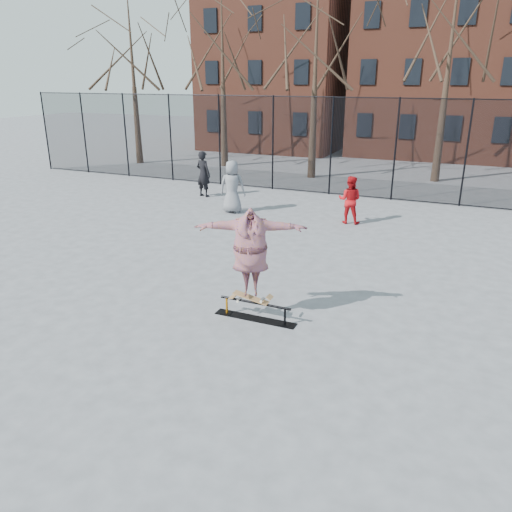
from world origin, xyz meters
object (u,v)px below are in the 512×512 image
at_px(skater, 251,255).
at_px(bystander_red, 350,200).
at_px(skate_rail, 255,312).
at_px(bystander_grey, 232,187).
at_px(skateboard, 251,299).
at_px(bystander_black, 203,174).

xyz_separation_m(skater, bystander_red, (0.12, 7.89, -0.58)).
bearing_deg(skate_rail, bystander_grey, 119.19).
relative_size(skateboard, bystander_black, 0.44).
distance_m(skate_rail, skateboard, 0.30).
relative_size(bystander_grey, bystander_black, 1.02).
distance_m(skateboard, skater, 0.95).
relative_size(skater, bystander_black, 1.18).
relative_size(skater, bystander_grey, 1.16).
distance_m(skate_rail, bystander_black, 11.53).
xyz_separation_m(skateboard, bystander_red, (0.12, 7.89, 0.37)).
bearing_deg(bystander_black, skate_rail, 137.41).
xyz_separation_m(skate_rail, bystander_red, (0.03, 7.89, 0.65)).
bearing_deg(skate_rail, skater, 180.00).
relative_size(bystander_black, bystander_red, 1.16).
height_order(skate_rail, skateboard, skateboard).
distance_m(skateboard, bystander_black, 11.46).
bearing_deg(skate_rail, bystander_red, 89.81).
xyz_separation_m(skater, bystander_grey, (-4.14, 7.58, -0.43)).
relative_size(skateboard, bystander_red, 0.51).
xyz_separation_m(bystander_grey, bystander_black, (-2.27, 1.91, -0.02)).
bearing_deg(bystander_grey, skateboard, 106.92).
bearing_deg(bystander_grey, bystander_red, 172.42).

